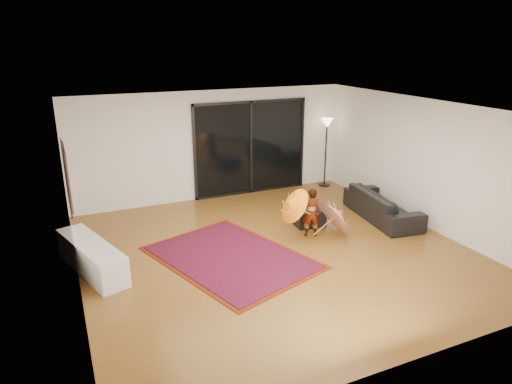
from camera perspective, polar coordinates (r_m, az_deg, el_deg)
floor at (r=8.78m, az=2.44°, el=-7.43°), size 7.00×7.00×0.00m
ceiling at (r=7.98m, az=2.70°, el=10.30°), size 7.00×7.00×0.00m
wall_back at (r=11.40m, az=-5.37°, el=5.84°), size 7.00×0.00×7.00m
wall_front at (r=5.61m, az=18.99°, el=-8.91°), size 7.00×0.00×7.00m
wall_left at (r=7.47m, az=-22.23°, el=-2.37°), size 0.00×7.00×7.00m
wall_right at (r=10.28m, az=20.32°, el=3.35°), size 0.00×7.00×7.00m
sliding_door at (r=11.76m, az=-0.67°, el=5.55°), size 3.06×0.07×2.40m
painting at (r=8.34m, az=-22.58°, el=1.85°), size 0.04×1.28×1.08m
media_console at (r=8.46m, az=-19.87°, el=-7.62°), size 1.04×1.99×0.54m
speaker at (r=8.53m, az=-19.79°, el=-8.26°), size 0.35×0.35×0.31m
persian_rug at (r=8.53m, az=-3.16°, el=-8.16°), size 2.99×3.54×0.02m
sofa at (r=10.61m, az=15.51°, el=-1.58°), size 1.13×2.25×0.63m
ottoman at (r=10.04m, az=6.44°, el=-2.99°), size 0.68×0.68×0.36m
floor_lamp at (r=12.44m, az=8.83°, el=7.30°), size 0.32×0.32×1.86m
child at (r=9.31m, az=6.89°, el=-2.56°), size 0.43×0.35×1.02m
parasol_orange at (r=8.94m, az=4.07°, el=-1.85°), size 0.54×0.74×0.84m
parasol_white at (r=9.51m, az=10.46°, el=-2.33°), size 0.67×0.91×0.96m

